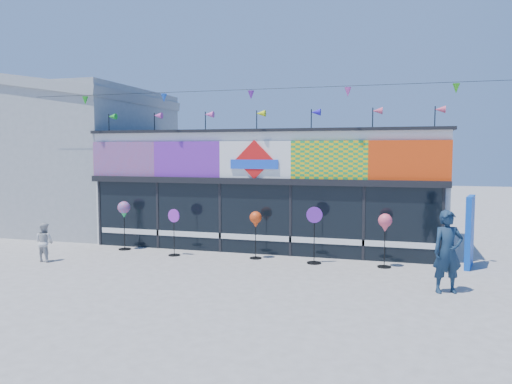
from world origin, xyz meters
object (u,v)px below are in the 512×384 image
at_px(blue_sign, 470,232).
at_px(spinner_4, 385,224).
at_px(spinner_3, 314,234).
at_px(child, 44,242).
at_px(spinner_0, 124,211).
at_px(spinner_1, 174,231).
at_px(adult_man, 448,252).
at_px(spinner_2, 256,221).

xyz_separation_m(blue_sign, spinner_4, (-2.35, -0.66, 0.21)).
distance_m(spinner_3, child, 8.24).
height_order(blue_sign, spinner_4, blue_sign).
bearing_deg(spinner_3, spinner_4, 1.78).
distance_m(blue_sign, spinner_0, 11.02).
relative_size(blue_sign, spinner_1, 1.38).
xyz_separation_m(spinner_4, adult_man, (1.51, -2.28, -0.27)).
xyz_separation_m(blue_sign, child, (-12.39, -2.72, -0.45)).
bearing_deg(blue_sign, spinner_0, -165.67).
bearing_deg(adult_man, child, 159.07).
distance_m(spinner_0, adult_man, 10.48).
xyz_separation_m(spinner_1, adult_man, (8.10, -2.09, 0.19)).
relative_size(spinner_1, child, 1.26).
relative_size(blue_sign, spinner_3, 1.22).
relative_size(spinner_1, spinner_2, 1.01).
height_order(spinner_1, spinner_2, spinner_1).
xyz_separation_m(spinner_2, child, (-6.11, -2.17, -0.59)).
relative_size(blue_sign, spinner_2, 1.40).
bearing_deg(spinner_4, child, -168.39).
height_order(blue_sign, adult_man, blue_sign).
bearing_deg(blue_sign, spinner_2, -162.83).
distance_m(spinner_4, adult_man, 2.75).
distance_m(spinner_4, child, 10.27).
bearing_deg(adult_man, blue_sign, 54.12).
distance_m(blue_sign, child, 12.70).
height_order(spinner_3, child, spinner_3).
xyz_separation_m(spinner_1, spinner_4, (6.59, 0.19, 0.46)).
distance_m(spinner_0, spinner_2, 4.73).
relative_size(blue_sign, child, 1.74).
height_order(spinner_0, child, spinner_0).
bearing_deg(child, spinner_0, -115.12).
distance_m(blue_sign, spinner_2, 6.31).
bearing_deg(spinner_3, child, -165.96).
bearing_deg(spinner_4, adult_man, -56.41).
xyz_separation_m(spinner_3, spinner_4, (2.05, 0.06, 0.35)).
height_order(blue_sign, spinner_1, blue_sign).
height_order(spinner_1, adult_man, adult_man).
bearing_deg(spinner_0, child, -120.90).
xyz_separation_m(spinner_2, spinner_4, (3.93, -0.11, 0.06)).
xyz_separation_m(blue_sign, spinner_3, (-4.40, -0.72, -0.15)).
height_order(spinner_0, spinner_2, spinner_0).
xyz_separation_m(blue_sign, spinner_2, (-6.28, -0.55, 0.14)).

